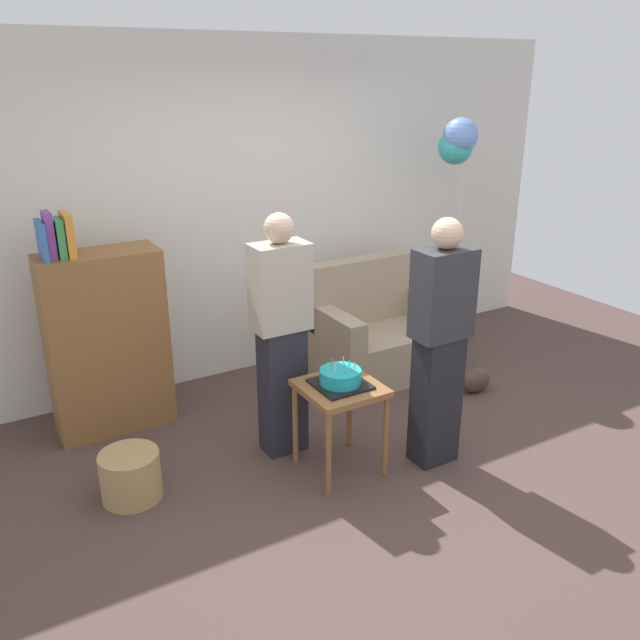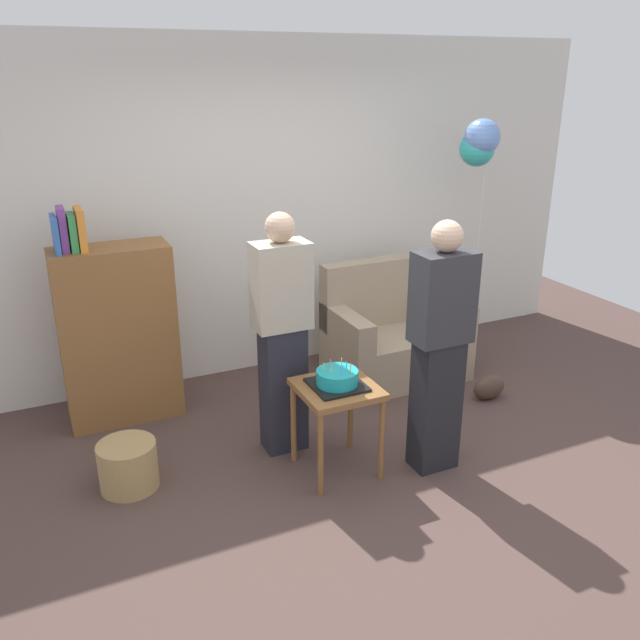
{
  "view_description": "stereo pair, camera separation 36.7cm",
  "coord_description": "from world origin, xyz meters",
  "px_view_note": "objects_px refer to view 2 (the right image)",
  "views": [
    {
      "loc": [
        -2.23,
        -2.86,
        2.44
      ],
      "look_at": [
        -0.25,
        0.52,
        0.95
      ],
      "focal_mm": 37.14,
      "sensor_mm": 36.0,
      "label": 1
    },
    {
      "loc": [
        -1.9,
        -3.03,
        2.44
      ],
      "look_at": [
        -0.25,
        0.52,
        0.95
      ],
      "focal_mm": 37.14,
      "sensor_mm": 36.0,
      "label": 2
    }
  ],
  "objects_px": {
    "couch": "(393,336)",
    "side_table": "(337,399)",
    "person_holding_cake": "(439,348)",
    "wicker_basket": "(128,465)",
    "person_blowing_candles": "(282,334)",
    "handbag": "(489,387)",
    "balloon_bunch": "(480,142)",
    "bookshelf": "(117,333)",
    "birthday_cake": "(337,379)"
  },
  "relations": [
    {
      "from": "birthday_cake",
      "to": "handbag",
      "type": "xyz_separation_m",
      "value": [
        1.52,
        0.37,
        -0.55
      ]
    },
    {
      "from": "couch",
      "to": "handbag",
      "type": "distance_m",
      "value": 0.89
    },
    {
      "from": "side_table",
      "to": "couch",
      "type": "bearing_deg",
      "value": 45.64
    },
    {
      "from": "wicker_basket",
      "to": "balloon_bunch",
      "type": "relative_size",
      "value": 0.17
    },
    {
      "from": "bookshelf",
      "to": "person_blowing_candles",
      "type": "bearing_deg",
      "value": -44.46
    },
    {
      "from": "bookshelf",
      "to": "person_blowing_candles",
      "type": "xyz_separation_m",
      "value": [
        0.92,
        -0.9,
        0.16
      ]
    },
    {
      "from": "side_table",
      "to": "wicker_basket",
      "type": "relative_size",
      "value": 1.66
    },
    {
      "from": "couch",
      "to": "balloon_bunch",
      "type": "xyz_separation_m",
      "value": [
        0.77,
        0.04,
        1.55
      ]
    },
    {
      "from": "couch",
      "to": "side_table",
      "type": "bearing_deg",
      "value": -134.36
    },
    {
      "from": "couch",
      "to": "wicker_basket",
      "type": "relative_size",
      "value": 3.06
    },
    {
      "from": "couch",
      "to": "person_holding_cake",
      "type": "distance_m",
      "value": 1.48
    },
    {
      "from": "person_blowing_candles",
      "to": "handbag",
      "type": "bearing_deg",
      "value": -15.1
    },
    {
      "from": "couch",
      "to": "birthday_cake",
      "type": "relative_size",
      "value": 3.44
    },
    {
      "from": "couch",
      "to": "balloon_bunch",
      "type": "bearing_deg",
      "value": 3.28
    },
    {
      "from": "person_holding_cake",
      "to": "wicker_basket",
      "type": "distance_m",
      "value": 2.05
    },
    {
      "from": "handbag",
      "to": "balloon_bunch",
      "type": "bearing_deg",
      "value": 67.3
    },
    {
      "from": "handbag",
      "to": "balloon_bunch",
      "type": "distance_m",
      "value": 1.97
    },
    {
      "from": "birthday_cake",
      "to": "person_holding_cake",
      "type": "distance_m",
      "value": 0.66
    },
    {
      "from": "wicker_basket",
      "to": "birthday_cake",
      "type": "bearing_deg",
      "value": -16.35
    },
    {
      "from": "bookshelf",
      "to": "wicker_basket",
      "type": "bearing_deg",
      "value": -98.36
    },
    {
      "from": "bookshelf",
      "to": "handbag",
      "type": "xyz_separation_m",
      "value": [
        2.64,
        -0.93,
        -0.57
      ]
    },
    {
      "from": "person_holding_cake",
      "to": "handbag",
      "type": "relative_size",
      "value": 5.82
    },
    {
      "from": "bookshelf",
      "to": "person_holding_cake",
      "type": "bearing_deg",
      "value": -41.63
    },
    {
      "from": "couch",
      "to": "wicker_basket",
      "type": "bearing_deg",
      "value": -162.64
    },
    {
      "from": "person_blowing_candles",
      "to": "bookshelf",
      "type": "bearing_deg",
      "value": 121.43
    },
    {
      "from": "couch",
      "to": "person_holding_cake",
      "type": "relative_size",
      "value": 0.67
    },
    {
      "from": "bookshelf",
      "to": "birthday_cake",
      "type": "distance_m",
      "value": 1.71
    },
    {
      "from": "side_table",
      "to": "birthday_cake",
      "type": "relative_size",
      "value": 1.87
    },
    {
      "from": "side_table",
      "to": "person_holding_cake",
      "type": "xyz_separation_m",
      "value": [
        0.59,
        -0.22,
        0.33
      ]
    },
    {
      "from": "birthday_cake",
      "to": "handbag",
      "type": "height_order",
      "value": "birthday_cake"
    },
    {
      "from": "bookshelf",
      "to": "balloon_bunch",
      "type": "bearing_deg",
      "value": -3.12
    },
    {
      "from": "balloon_bunch",
      "to": "couch",
      "type": "bearing_deg",
      "value": -176.72
    },
    {
      "from": "person_holding_cake",
      "to": "handbag",
      "type": "height_order",
      "value": "person_holding_cake"
    },
    {
      "from": "person_holding_cake",
      "to": "balloon_bunch",
      "type": "height_order",
      "value": "balloon_bunch"
    },
    {
      "from": "person_blowing_candles",
      "to": "handbag",
      "type": "distance_m",
      "value": 1.87
    },
    {
      "from": "couch",
      "to": "person_holding_cake",
      "type": "bearing_deg",
      "value": -109.96
    },
    {
      "from": "birthday_cake",
      "to": "side_table",
      "type": "bearing_deg",
      "value": 141.43
    },
    {
      "from": "couch",
      "to": "wicker_basket",
      "type": "distance_m",
      "value": 2.44
    },
    {
      "from": "bookshelf",
      "to": "handbag",
      "type": "height_order",
      "value": "bookshelf"
    },
    {
      "from": "birthday_cake",
      "to": "balloon_bunch",
      "type": "distance_m",
      "value": 2.49
    },
    {
      "from": "side_table",
      "to": "wicker_basket",
      "type": "xyz_separation_m",
      "value": [
        -1.25,
        0.37,
        -0.36
      ]
    },
    {
      "from": "side_table",
      "to": "birthday_cake",
      "type": "distance_m",
      "value": 0.14
    },
    {
      "from": "bookshelf",
      "to": "birthday_cake",
      "type": "height_order",
      "value": "bookshelf"
    },
    {
      "from": "person_blowing_candles",
      "to": "person_holding_cake",
      "type": "relative_size",
      "value": 1.0
    },
    {
      "from": "couch",
      "to": "person_blowing_candles",
      "type": "distance_m",
      "value": 1.53
    },
    {
      "from": "person_blowing_candles",
      "to": "balloon_bunch",
      "type": "bearing_deg",
      "value": 5.74
    },
    {
      "from": "person_holding_cake",
      "to": "bookshelf",
      "type": "bearing_deg",
      "value": -11.25
    },
    {
      "from": "bookshelf",
      "to": "person_holding_cake",
      "type": "height_order",
      "value": "person_holding_cake"
    },
    {
      "from": "person_blowing_candles",
      "to": "wicker_basket",
      "type": "height_order",
      "value": "person_blowing_candles"
    },
    {
      "from": "birthday_cake",
      "to": "handbag",
      "type": "relative_size",
      "value": 1.14
    }
  ]
}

